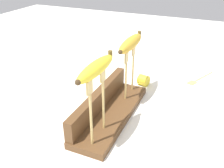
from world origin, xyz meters
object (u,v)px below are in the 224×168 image
(fork_stand_left, at_px, (97,101))
(banana_raised_left, at_px, (96,68))
(fork_fallen_near, at_px, (198,79))
(banana_chunk_near, at_px, (143,80))
(banana_raised_right, at_px, (131,43))
(fork_stand_right, at_px, (130,68))

(fork_stand_left, height_order, banana_raised_left, banana_raised_left)
(fork_fallen_near, height_order, banana_chunk_near, banana_chunk_near)
(banana_raised_left, xyz_separation_m, banana_raised_right, (0.26, -0.00, -0.02))
(banana_raised_left, xyz_separation_m, banana_chunk_near, (0.38, -0.02, -0.21))
(fork_stand_left, bearing_deg, banana_raised_left, 178.03)
(fork_stand_left, bearing_deg, fork_fallen_near, -23.09)
(fork_stand_left, relative_size, fork_fallen_near, 1.17)
(fork_stand_left, distance_m, fork_stand_right, 0.26)
(fork_fallen_near, relative_size, banana_chunk_near, 3.24)
(fork_fallen_near, bearing_deg, fork_stand_right, 139.80)
(banana_raised_left, distance_m, fork_fallen_near, 0.61)
(fork_stand_right, bearing_deg, banana_raised_left, 180.00)
(fork_stand_right, distance_m, fork_fallen_near, 0.36)
(fork_stand_right, distance_m, banana_chunk_near, 0.17)
(fork_stand_right, distance_m, banana_raised_right, 0.09)
(fork_stand_left, distance_m, banana_raised_right, 0.27)
(fork_stand_left, bearing_deg, banana_chunk_near, -2.56)
(fork_stand_left, bearing_deg, banana_raised_right, 0.00)
(fork_stand_left, height_order, banana_chunk_near, fork_stand_left)
(fork_stand_right, bearing_deg, fork_fallen_near, -40.20)
(banana_raised_right, bearing_deg, fork_stand_right, -0.58)
(fork_stand_right, height_order, banana_raised_right, banana_raised_right)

